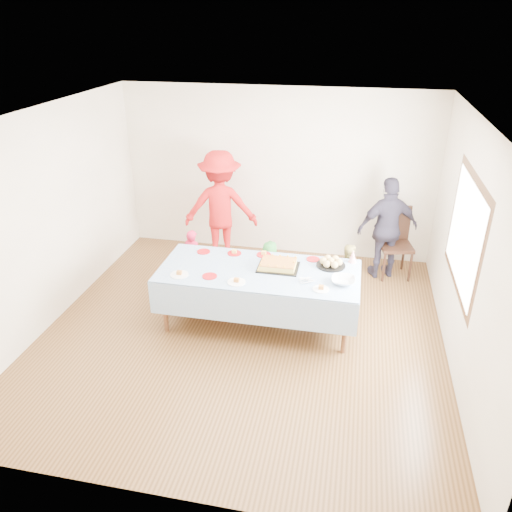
{
  "coord_description": "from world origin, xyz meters",
  "views": [
    {
      "loc": [
        1.24,
        -5.17,
        3.7
      ],
      "look_at": [
        0.11,
        0.3,
        0.94
      ],
      "focal_mm": 35.0,
      "sensor_mm": 36.0,
      "label": 1
    }
  ],
  "objects_px": {
    "dining_chair": "(395,238)",
    "adult_left": "(221,207)",
    "birthday_cake": "(278,265)",
    "party_table": "(259,274)"
  },
  "relations": [
    {
      "from": "party_table",
      "to": "birthday_cake",
      "type": "distance_m",
      "value": 0.27
    },
    {
      "from": "party_table",
      "to": "dining_chair",
      "type": "xyz_separation_m",
      "value": [
        1.76,
        1.8,
        -0.13
      ]
    },
    {
      "from": "dining_chair",
      "to": "adult_left",
      "type": "height_order",
      "value": "adult_left"
    },
    {
      "from": "dining_chair",
      "to": "adult_left",
      "type": "distance_m",
      "value": 2.75
    },
    {
      "from": "party_table",
      "to": "birthday_cake",
      "type": "xyz_separation_m",
      "value": [
        0.23,
        0.11,
        0.1
      ]
    },
    {
      "from": "party_table",
      "to": "adult_left",
      "type": "xyz_separation_m",
      "value": [
        -0.97,
        1.75,
        0.18
      ]
    },
    {
      "from": "party_table",
      "to": "birthday_cake",
      "type": "height_order",
      "value": "birthday_cake"
    },
    {
      "from": "dining_chair",
      "to": "party_table",
      "type": "bearing_deg",
      "value": -145.98
    },
    {
      "from": "birthday_cake",
      "to": "adult_left",
      "type": "distance_m",
      "value": 2.03
    },
    {
      "from": "dining_chair",
      "to": "adult_left",
      "type": "xyz_separation_m",
      "value": [
        -2.73,
        -0.05,
        0.31
      ]
    }
  ]
}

